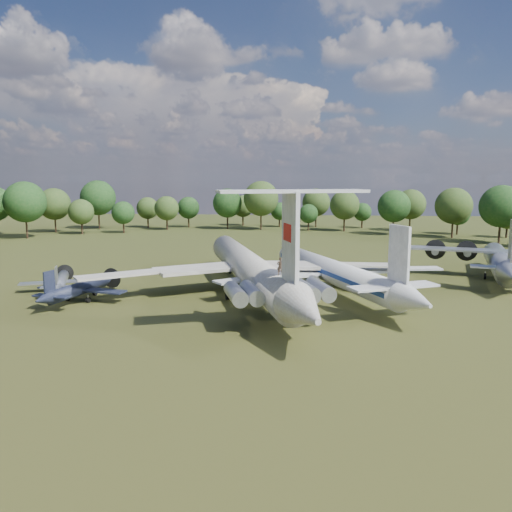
# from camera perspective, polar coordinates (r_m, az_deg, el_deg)

# --- Properties ---
(ground) EXTENTS (300.00, 300.00, 0.00)m
(ground) POSITION_cam_1_polar(r_m,az_deg,el_deg) (70.73, -4.79, -4.01)
(ground) COLOR #263A13
(ground) RESTS_ON ground
(il62_airliner) EXTENTS (60.79, 69.52, 5.74)m
(il62_airliner) POSITION_cam_1_polar(r_m,az_deg,el_deg) (67.85, -0.80, -2.05)
(il62_airliner) COLOR #B7B7B3
(il62_airliner) RESTS_ON ground
(tu104_jet) EXTENTS (49.33, 55.21, 4.54)m
(tu104_jet) POSITION_cam_1_polar(r_m,az_deg,el_deg) (70.34, 8.68, -2.26)
(tu104_jet) COLOR silver
(tu104_jet) RESTS_ON ground
(an12_transport) EXTENTS (37.90, 40.39, 4.43)m
(an12_transport) POSITION_cam_1_polar(r_m,az_deg,el_deg) (87.29, 26.13, -0.95)
(an12_transport) COLOR #ACAEB4
(an12_transport) RESTS_ON ground
(small_prop_west) EXTENTS (15.53, 18.99, 2.46)m
(small_prop_west) POSITION_cam_1_polar(r_m,az_deg,el_deg) (68.40, -19.57, -3.88)
(small_prop_west) COLOR black
(small_prop_west) RESTS_ON ground
(small_prop_northwest) EXTENTS (15.70, 17.95, 2.19)m
(small_prop_northwest) POSITION_cam_1_polar(r_m,az_deg,el_deg) (75.09, -21.40, -2.99)
(small_prop_northwest) COLOR #A7AAAF
(small_prop_northwest) RESTS_ON ground
(person_on_il62) EXTENTS (0.71, 0.49, 1.88)m
(person_on_il62) POSITION_cam_1_polar(r_m,az_deg,el_deg) (51.77, 2.78, -1.19)
(person_on_il62) COLOR brown
(person_on_il62) RESTS_ON il62_airliner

